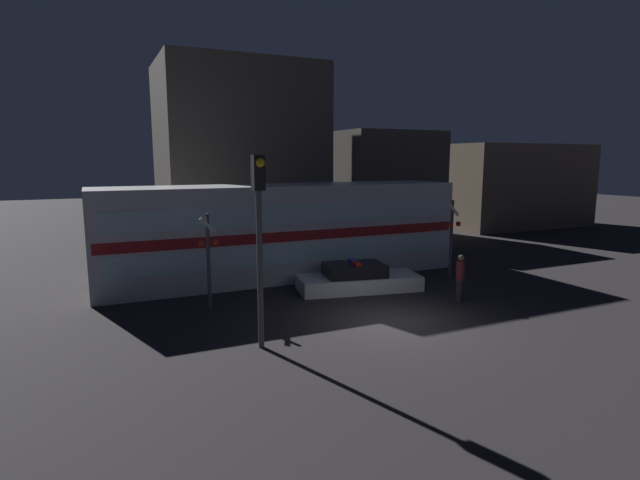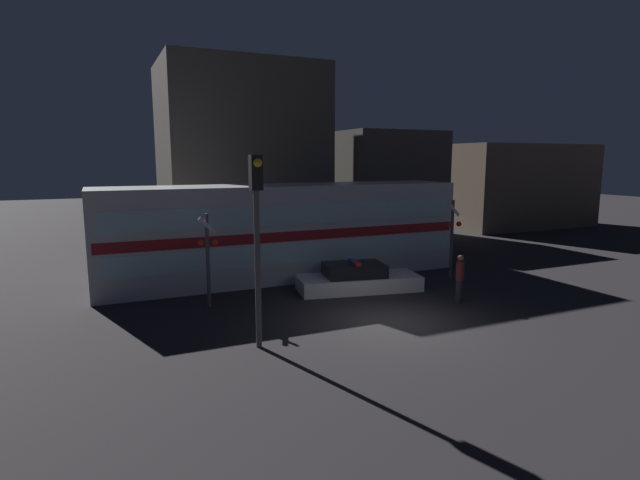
# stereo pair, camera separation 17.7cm
# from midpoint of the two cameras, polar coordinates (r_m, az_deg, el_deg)

# --- Properties ---
(ground_plane) EXTENTS (120.00, 120.00, 0.00)m
(ground_plane) POSITION_cam_midpoint_polar(r_m,az_deg,el_deg) (15.77, 7.84, -9.39)
(ground_plane) COLOR #262326
(train) EXTENTS (15.38, 2.95, 3.96)m
(train) POSITION_cam_midpoint_polar(r_m,az_deg,el_deg) (21.31, -4.29, 1.00)
(train) COLOR silver
(train) RESTS_ON ground_plane
(police_car) EXTENTS (4.93, 2.62, 1.17)m
(police_car) POSITION_cam_midpoint_polar(r_m,az_deg,el_deg) (19.39, 4.07, -4.50)
(police_car) COLOR silver
(police_car) RESTS_ON ground_plane
(pedestrian) EXTENTS (0.29, 0.29, 1.71)m
(pedestrian) POSITION_cam_midpoint_polar(r_m,az_deg,el_deg) (18.27, 15.44, -4.20)
(pedestrian) COLOR #2D2833
(pedestrian) RESTS_ON ground_plane
(crossing_signal_near) EXTENTS (0.69, 0.30, 3.33)m
(crossing_signal_near) POSITION_cam_midpoint_polar(r_m,az_deg,el_deg) (21.75, 14.62, 0.62)
(crossing_signal_near) COLOR #4C4C51
(crossing_signal_near) RESTS_ON ground_plane
(crossing_signal_far) EXTENTS (0.69, 0.30, 3.22)m
(crossing_signal_far) POSITION_cam_midpoint_polar(r_m,az_deg,el_deg) (17.19, -12.91, -1.71)
(crossing_signal_far) COLOR #4C4C51
(crossing_signal_far) RESTS_ON ground_plane
(traffic_light_corner) EXTENTS (0.30, 0.46, 5.12)m
(traffic_light_corner) POSITION_cam_midpoint_polar(r_m,az_deg,el_deg) (13.00, -7.35, 1.88)
(traffic_light_corner) COLOR #4C4C51
(traffic_light_corner) RESTS_ON ground_plane
(building_left) EXTENTS (9.13, 6.85, 10.50)m
(building_left) POSITION_cam_midpoint_polar(r_m,az_deg,el_deg) (30.68, -9.32, 9.51)
(building_left) COLOR #47423D
(building_left) RESTS_ON ground_plane
(building_center) EXTENTS (6.55, 4.72, 6.83)m
(building_center) POSITION_cam_midpoint_polar(r_m,az_deg,el_deg) (33.58, 7.42, 6.38)
(building_center) COLOR #47423D
(building_center) RESTS_ON ground_plane
(building_right) EXTENTS (11.30, 6.70, 6.12)m
(building_right) POSITION_cam_midpoint_polar(r_m,az_deg,el_deg) (41.12, 20.58, 5.87)
(building_right) COLOR brown
(building_right) RESTS_ON ground_plane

